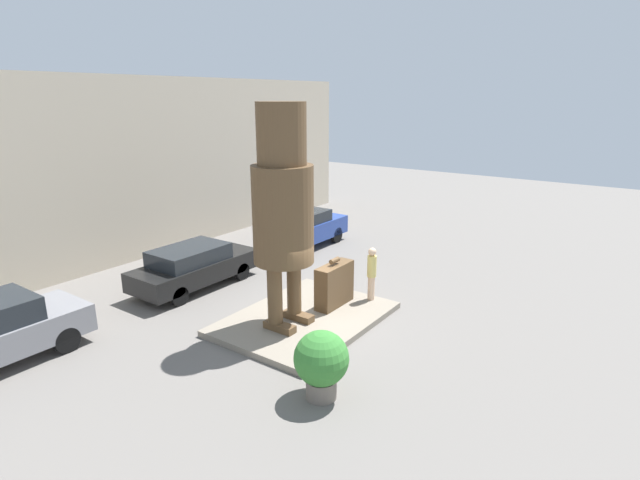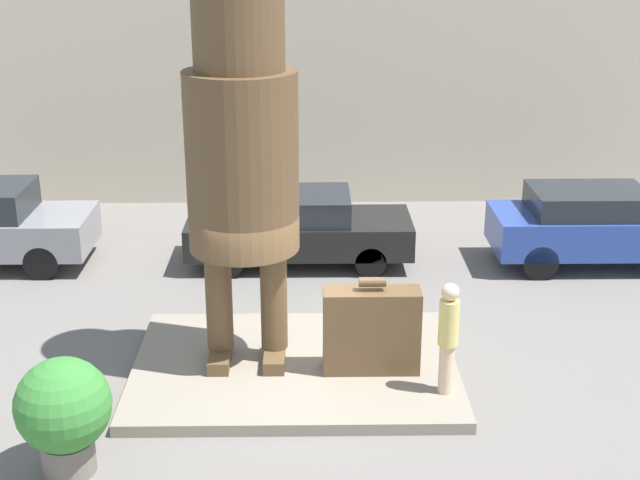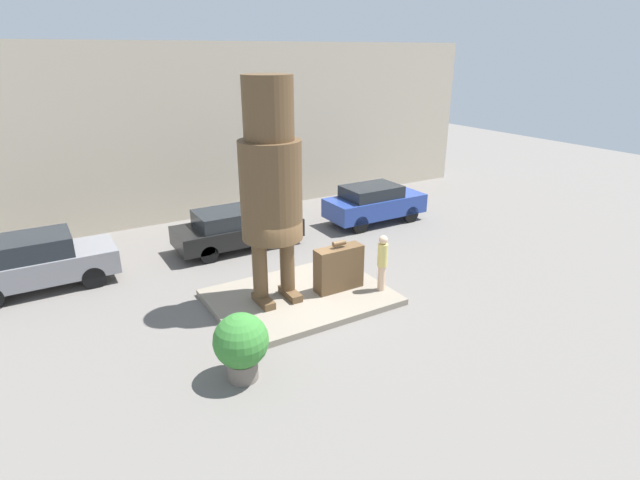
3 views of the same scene
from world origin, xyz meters
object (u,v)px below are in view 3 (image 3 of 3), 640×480
parked_car_black (236,228)px  parked_car_blue (374,203)px  giant_suitcase (339,268)px  planter_pot (241,344)px  tourist (382,261)px  parked_car_grey (37,261)px  statue_figure (271,176)px

parked_car_black → parked_car_blue: (5.94, -0.19, 0.07)m
giant_suitcase → planter_pot: giant_suitcase is taller
tourist → parked_car_blue: tourist is taller
parked_car_grey → parked_car_blue: size_ratio=1.03×
parked_car_blue → planter_pot: 11.21m
parked_car_grey → parked_car_blue: 12.22m
statue_figure → parked_car_blue: size_ratio=1.45×
tourist → parked_car_grey: bearing=146.5°
giant_suitcase → planter_pot: size_ratio=0.97×
planter_pot → parked_car_grey: bearing=115.8°
parked_car_grey → tourist: bearing=-33.5°
giant_suitcase → planter_pot: (-3.95, -2.31, 0.04)m
tourist → parked_car_blue: bearing=55.3°
tourist → parked_car_black: bearing=111.3°
giant_suitcase → tourist: 1.26m
statue_figure → planter_pot: size_ratio=3.88×
parked_car_black → planter_pot: size_ratio=2.90×
planter_pot → statue_figure: bearing=52.3°
parked_car_black → statue_figure: bearing=-98.8°
statue_figure → parked_car_black: bearing=81.2°
giant_suitcase → parked_car_black: (-1.16, 4.93, -0.06)m
parked_car_grey → planter_pot: 8.03m
giant_suitcase → parked_car_black: 5.06m
parked_car_grey → parked_car_blue: bearing=-0.9°
statue_figure → giant_suitcase: (1.87, -0.39, -2.85)m
parked_car_grey → planter_pot: parked_car_grey is taller
planter_pot → giant_suitcase: bearing=30.3°
parked_car_blue → planter_pot: bearing=-141.1°
parked_car_black → giant_suitcase: bearing=-76.7°
statue_figure → parked_car_grey: statue_figure is taller
statue_figure → parked_car_grey: (-5.58, 4.53, -2.81)m
parked_car_grey → giant_suitcase: bearing=-33.5°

